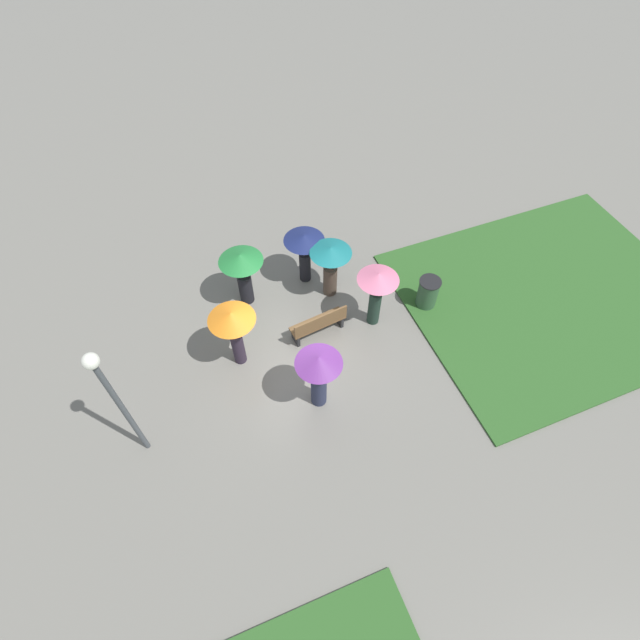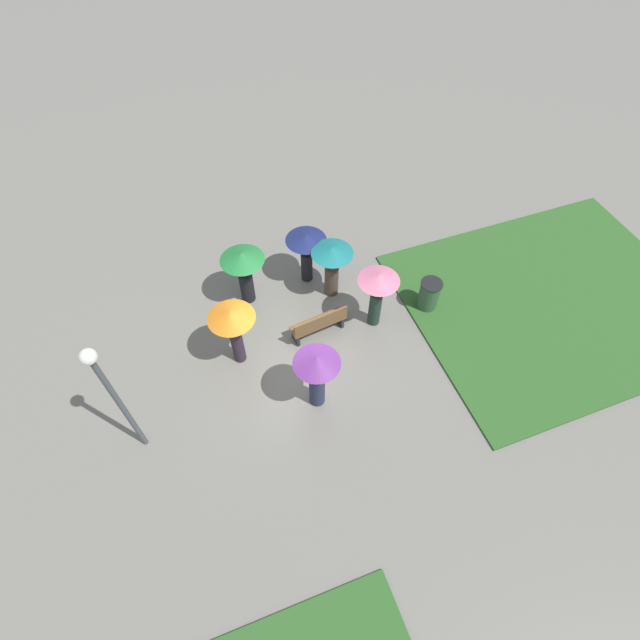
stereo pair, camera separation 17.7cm
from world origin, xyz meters
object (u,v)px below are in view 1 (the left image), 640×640
(lamp_post, at_px, (113,394))
(trash_bin, at_px, (428,293))
(park_bench, at_px, (319,324))
(crowd_person_purple, at_px, (319,371))
(crowd_person_navy, at_px, (304,247))
(crowd_person_green, at_px, (242,268))
(crowd_person_orange, at_px, (233,326))
(crowd_person_pink, at_px, (377,288))
(crowd_person_teal, at_px, (331,262))

(lamp_post, relative_size, trash_bin, 3.91)
(park_bench, bearing_deg, crowd_person_purple, 61.53)
(crowd_person_navy, distance_m, crowd_person_green, 1.84)
(park_bench, bearing_deg, lamp_post, 10.52)
(trash_bin, height_order, crowd_person_orange, crowd_person_orange)
(crowd_person_green, bearing_deg, lamp_post, 75.22)
(crowd_person_pink, bearing_deg, crowd_person_green, -130.01)
(trash_bin, distance_m, crowd_person_navy, 3.66)
(park_bench, distance_m, crowd_person_pink, 1.81)
(crowd_person_teal, bearing_deg, crowd_person_pink, 143.88)
(lamp_post, relative_size, crowd_person_green, 2.11)
(crowd_person_orange, bearing_deg, crowd_person_pink, -59.49)
(crowd_person_orange, height_order, crowd_person_teal, crowd_person_orange)
(crowd_person_purple, bearing_deg, park_bench, -150.71)
(crowd_person_teal, distance_m, crowd_person_green, 2.39)
(crowd_person_orange, height_order, crowd_person_purple, crowd_person_orange)
(crowd_person_green, bearing_deg, crowd_person_teal, -163.94)
(crowd_person_navy, bearing_deg, park_bench, -55.85)
(trash_bin, relative_size, crowd_person_teal, 0.55)
(trash_bin, height_order, crowd_person_green, crowd_person_green)
(lamp_post, distance_m, crowd_person_purple, 4.32)
(crowd_person_teal, distance_m, crowd_person_purple, 3.56)
(trash_bin, distance_m, crowd_person_green, 5.14)
(crowd_person_orange, bearing_deg, crowd_person_teal, -34.74)
(park_bench, xyz_separation_m, crowd_person_green, (1.46, -1.89, 0.86))
(trash_bin, xyz_separation_m, crowd_person_green, (4.65, -2.03, 0.83))
(crowd_person_orange, xyz_separation_m, crowd_person_teal, (-3.06, -1.31, -0.26))
(lamp_post, bearing_deg, trash_bin, -170.25)
(crowd_person_teal, xyz_separation_m, crowd_person_purple, (1.60, 3.18, 0.14))
(trash_bin, xyz_separation_m, crowd_person_purple, (3.94, 1.73, 0.88))
(lamp_post, distance_m, trash_bin, 8.45)
(park_bench, bearing_deg, trash_bin, 170.56)
(lamp_post, height_order, crowd_person_teal, lamp_post)
(lamp_post, xyz_separation_m, crowd_person_teal, (-5.75, -2.83, -1.28))
(lamp_post, bearing_deg, crowd_person_green, -135.15)
(park_bench, distance_m, crowd_person_navy, 2.24)
(crowd_person_pink, bearing_deg, crowd_person_teal, -159.91)
(park_bench, xyz_separation_m, crowd_person_orange, (2.21, 0.01, 1.03))
(trash_bin, height_order, crowd_person_teal, crowd_person_teal)
(park_bench, distance_m, crowd_person_purple, 2.22)
(park_bench, xyz_separation_m, crowd_person_teal, (-0.85, -1.30, 0.77))
(crowd_person_orange, relative_size, crowd_person_teal, 1.10)
(crowd_person_orange, xyz_separation_m, crowd_person_pink, (-3.77, 0.10, -0.11))
(trash_bin, distance_m, crowd_person_orange, 5.49)
(crowd_person_navy, xyz_separation_m, crowd_person_green, (1.84, 0.16, 0.05))
(trash_bin, relative_size, crowd_person_purple, 0.50)
(trash_bin, relative_size, crowd_person_green, 0.54)
(crowd_person_navy, distance_m, crowd_person_pink, 2.47)
(crowd_person_pink, distance_m, crowd_person_teal, 1.59)
(crowd_person_teal, relative_size, crowd_person_green, 0.98)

